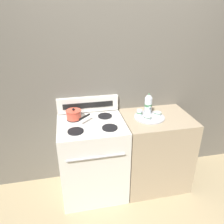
# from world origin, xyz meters

# --- Properties ---
(ground_plane) EXTENTS (6.00, 6.00, 0.00)m
(ground_plane) POSITION_xyz_m (0.00, 0.00, 0.00)
(ground_plane) COLOR tan
(wall_back) EXTENTS (6.00, 0.05, 2.20)m
(wall_back) POSITION_xyz_m (0.00, 0.34, 1.10)
(wall_back) COLOR #666056
(wall_back) RESTS_ON ground
(stove) EXTENTS (0.72, 0.65, 0.93)m
(stove) POSITION_xyz_m (-0.39, -0.00, 0.46)
(stove) COLOR silver
(stove) RESTS_ON ground
(control_panel) EXTENTS (0.71, 0.05, 0.18)m
(control_panel) POSITION_xyz_m (-0.39, 0.29, 1.02)
(control_panel) COLOR silver
(control_panel) RESTS_ON stove
(side_counter) EXTENTS (0.77, 0.62, 0.92)m
(side_counter) POSITION_xyz_m (0.37, 0.00, 0.46)
(side_counter) COLOR tan
(side_counter) RESTS_ON ground
(saucepan) EXTENTS (0.26, 0.26, 0.12)m
(saucepan) POSITION_xyz_m (-0.56, 0.14, 0.98)
(saucepan) COLOR #D14C38
(saucepan) RESTS_ON stove
(serving_tray) EXTENTS (0.34, 0.34, 0.01)m
(serving_tray) POSITION_xyz_m (0.27, 0.01, 0.93)
(serving_tray) COLOR #B2B2B7
(serving_tray) RESTS_ON side_counter
(teapot) EXTENTS (0.09, 0.14, 0.24)m
(teapot) POSITION_xyz_m (0.28, 0.10, 1.05)
(teapot) COLOR silver
(teapot) RESTS_ON serving_tray
(teacup_left) EXTENTS (0.13, 0.13, 0.05)m
(teacup_left) POSITION_xyz_m (0.22, -0.07, 0.95)
(teacup_left) COLOR silver
(teacup_left) RESTS_ON serving_tray
(teacup_right) EXTENTS (0.13, 0.13, 0.05)m
(teacup_right) POSITION_xyz_m (0.36, 0.01, 0.95)
(teacup_right) COLOR silver
(teacup_right) RESTS_ON serving_tray
(creamer_jug) EXTENTS (0.06, 0.06, 0.07)m
(creamer_jug) POSITION_xyz_m (0.17, 0.06, 0.97)
(creamer_jug) COLOR silver
(creamer_jug) RESTS_ON serving_tray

